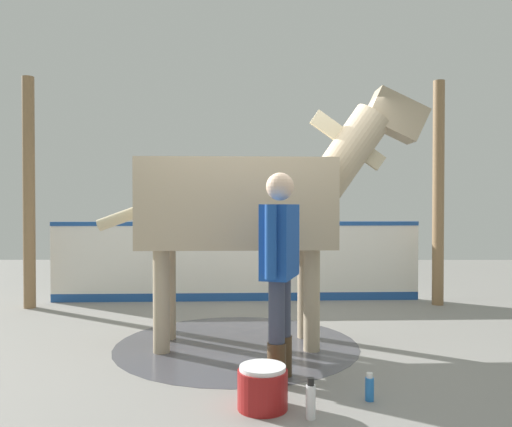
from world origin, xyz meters
TOP-DOWN VIEW (x-y plane):
  - ground_plane at (0.00, 0.00)m, footprint 16.00×16.00m
  - wet_patch at (0.20, 0.22)m, footprint 2.47×2.47m
  - barrier_wall at (2.52, 0.31)m, footprint 0.30×5.44m
  - roof_post_near at (2.24, -2.56)m, footprint 0.16×0.16m
  - roof_post_far at (2.00, 3.16)m, footprint 0.16×0.16m
  - horse at (0.21, 0.08)m, footprint 0.95×3.36m
  - handler at (-0.83, -0.17)m, footprint 0.65×0.35m
  - wash_bucket at (-1.39, -0.02)m, footprint 0.35×0.35m
  - bottle_shampoo at (-1.56, -0.34)m, footprint 0.07×0.07m
  - bottle_spray at (-1.25, -0.80)m, footprint 0.06×0.06m

SIDE VIEW (x-z plane):
  - ground_plane at x=0.00m, z-range -0.02..0.00m
  - wet_patch at x=0.20m, z-range 0.00..0.00m
  - bottle_spray at x=-1.25m, z-range -0.01..0.20m
  - bottle_shampoo at x=-1.56m, z-range -0.01..0.26m
  - wash_bucket at x=-1.39m, z-range 0.00..0.30m
  - barrier_wall at x=2.52m, z-range -0.04..1.13m
  - handler at x=-0.83m, z-range 0.13..1.82m
  - horse at x=0.21m, z-range 0.15..2.76m
  - roof_post_near at x=2.24m, z-range 0.00..3.19m
  - roof_post_far at x=2.00m, z-range 0.00..3.19m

